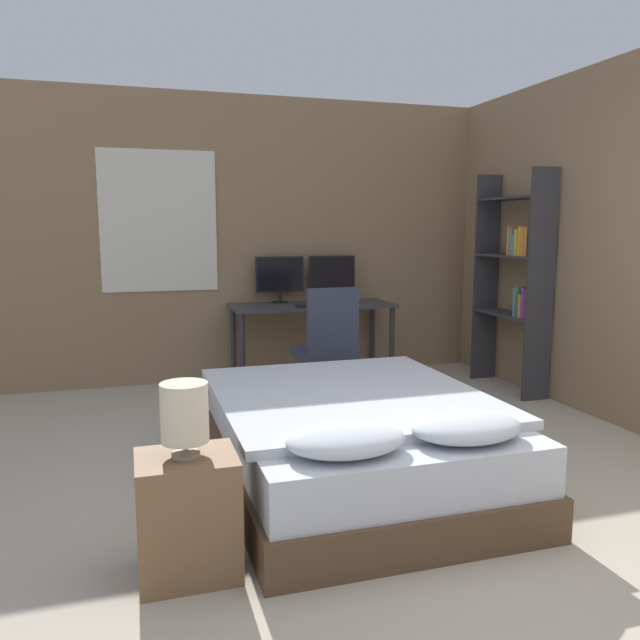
# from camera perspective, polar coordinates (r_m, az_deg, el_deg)

# --- Properties ---
(ground_plane) EXTENTS (20.00, 20.00, 0.00)m
(ground_plane) POSITION_cam_1_polar(r_m,az_deg,el_deg) (2.97, 22.28, -21.86)
(ground_plane) COLOR #B2A893
(wall_back) EXTENTS (12.00, 0.08, 2.70)m
(wall_back) POSITION_cam_1_polar(r_m,az_deg,el_deg) (6.22, -1.45, 7.37)
(wall_back) COLOR #8E7051
(wall_back) RESTS_ON ground_plane
(bed) EXTENTS (1.50, 1.95, 0.60)m
(bed) POSITION_cam_1_polar(r_m,az_deg,el_deg) (3.64, 3.17, -10.90)
(bed) COLOR brown
(bed) RESTS_ON ground_plane
(nightstand) EXTENTS (0.42, 0.35, 0.52)m
(nightstand) POSITION_cam_1_polar(r_m,az_deg,el_deg) (2.82, -11.99, -17.05)
(nightstand) COLOR brown
(nightstand) RESTS_ON ground_plane
(bedside_lamp) EXTENTS (0.20, 0.20, 0.31)m
(bedside_lamp) POSITION_cam_1_polar(r_m,az_deg,el_deg) (2.66, -12.28, -8.33)
(bedside_lamp) COLOR gray
(bedside_lamp) RESTS_ON nightstand
(desk) EXTENTS (1.53, 0.60, 0.75)m
(desk) POSITION_cam_1_polar(r_m,az_deg,el_deg) (5.91, -0.73, 0.57)
(desk) COLOR #38383D
(desk) RESTS_ON ground_plane
(monitor_left) EXTENTS (0.47, 0.16, 0.44)m
(monitor_left) POSITION_cam_1_polar(r_m,az_deg,el_deg) (6.00, -3.69, 3.99)
(monitor_left) COLOR black
(monitor_left) RESTS_ON desk
(monitor_right) EXTENTS (0.47, 0.16, 0.44)m
(monitor_right) POSITION_cam_1_polar(r_m,az_deg,el_deg) (6.14, 1.11, 4.11)
(monitor_right) COLOR black
(monitor_right) RESTS_ON desk
(keyboard) EXTENTS (0.40, 0.13, 0.02)m
(keyboard) POSITION_cam_1_polar(r_m,az_deg,el_deg) (5.72, -0.19, 1.33)
(keyboard) COLOR black
(keyboard) RESTS_ON desk
(computer_mouse) EXTENTS (0.07, 0.05, 0.04)m
(computer_mouse) POSITION_cam_1_polar(r_m,az_deg,el_deg) (5.80, 2.56, 1.52)
(computer_mouse) COLOR black
(computer_mouse) RESTS_ON desk
(office_chair) EXTENTS (0.52, 0.52, 0.99)m
(office_chair) POSITION_cam_1_polar(r_m,az_deg,el_deg) (5.19, 0.64, -3.49)
(office_chair) COLOR black
(office_chair) RESTS_ON ground_plane
(bookshelf) EXTENTS (0.26, 0.86, 1.96)m
(bookshelf) POSITION_cam_1_polar(r_m,az_deg,el_deg) (5.80, 17.67, 4.34)
(bookshelf) COLOR #333338
(bookshelf) RESTS_ON ground_plane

